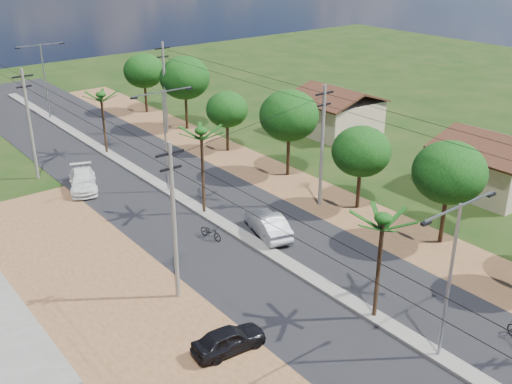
% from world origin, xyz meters
% --- Properties ---
extents(ground, '(160.00, 160.00, 0.00)m').
position_xyz_m(ground, '(0.00, 0.00, 0.00)').
color(ground, black).
rests_on(ground, ground).
extents(road, '(12.00, 110.00, 0.04)m').
position_xyz_m(road, '(0.00, 15.00, 0.02)').
color(road, black).
rests_on(road, ground).
extents(median, '(1.00, 90.00, 0.18)m').
position_xyz_m(median, '(0.00, 18.00, 0.09)').
color(median, '#605E56').
rests_on(median, ground).
extents(dirt_shoulder_east, '(5.00, 90.00, 0.03)m').
position_xyz_m(dirt_shoulder_east, '(8.50, 15.00, 0.01)').
color(dirt_shoulder_east, brown).
rests_on(dirt_shoulder_east, ground).
extents(house_east_near, '(7.60, 7.50, 4.60)m').
position_xyz_m(house_east_near, '(20.00, 10.00, 2.39)').
color(house_east_near, tan).
rests_on(house_east_near, ground).
extents(house_east_far, '(7.60, 7.50, 4.60)m').
position_xyz_m(house_east_far, '(21.00, 28.00, 2.39)').
color(house_east_far, tan).
rests_on(house_east_far, ground).
extents(tree_east_c, '(4.60, 4.60, 6.83)m').
position_xyz_m(tree_east_c, '(9.70, 7.00, 4.86)').
color(tree_east_c, black).
rests_on(tree_east_c, ground).
extents(tree_east_d, '(4.20, 4.20, 6.13)m').
position_xyz_m(tree_east_d, '(9.40, 14.00, 4.34)').
color(tree_east_d, black).
rests_on(tree_east_d, ground).
extents(tree_east_e, '(4.80, 4.80, 7.14)m').
position_xyz_m(tree_east_e, '(9.60, 22.00, 5.09)').
color(tree_east_e, black).
rests_on(tree_east_e, ground).
extents(tree_east_f, '(3.80, 3.80, 5.52)m').
position_xyz_m(tree_east_f, '(9.20, 30.00, 3.89)').
color(tree_east_f, black).
rests_on(tree_east_f, ground).
extents(tree_east_g, '(5.00, 5.00, 7.38)m').
position_xyz_m(tree_east_g, '(9.80, 38.00, 5.24)').
color(tree_east_g, black).
rests_on(tree_east_g, ground).
extents(tree_east_h, '(4.40, 4.40, 6.52)m').
position_xyz_m(tree_east_h, '(9.50, 46.00, 4.64)').
color(tree_east_h, black).
rests_on(tree_east_h, ground).
extents(palm_median_near, '(2.00, 2.00, 6.15)m').
position_xyz_m(palm_median_near, '(0.00, 4.00, 5.54)').
color(palm_median_near, black).
rests_on(palm_median_near, ground).
extents(palm_median_mid, '(2.00, 2.00, 6.55)m').
position_xyz_m(palm_median_mid, '(0.00, 20.00, 5.90)').
color(palm_median_mid, black).
rests_on(palm_median_mid, ground).
extents(palm_median_far, '(2.00, 2.00, 5.85)m').
position_xyz_m(palm_median_far, '(0.00, 36.00, 5.26)').
color(palm_median_far, black).
rests_on(palm_median_far, ground).
extents(streetlight_near, '(5.10, 0.18, 8.00)m').
position_xyz_m(streetlight_near, '(0.00, 0.00, 4.79)').
color(streetlight_near, gray).
rests_on(streetlight_near, ground).
extents(streetlight_mid, '(5.10, 0.18, 8.00)m').
position_xyz_m(streetlight_mid, '(0.00, 25.00, 4.79)').
color(streetlight_mid, gray).
rests_on(streetlight_mid, ground).
extents(streetlight_far, '(5.10, 0.18, 8.00)m').
position_xyz_m(streetlight_far, '(0.00, 50.00, 4.79)').
color(streetlight_far, gray).
rests_on(streetlight_far, ground).
extents(utility_pole_w_b, '(1.60, 0.24, 9.00)m').
position_xyz_m(utility_pole_w_b, '(-7.00, 12.00, 4.76)').
color(utility_pole_w_b, '#605E56').
rests_on(utility_pole_w_b, ground).
extents(utility_pole_w_c, '(1.60, 0.24, 9.00)m').
position_xyz_m(utility_pole_w_c, '(-7.00, 34.00, 4.76)').
color(utility_pole_w_c, '#605E56').
rests_on(utility_pole_w_c, ground).
extents(utility_pole_e_b, '(1.60, 0.24, 9.00)m').
position_xyz_m(utility_pole_e_b, '(7.50, 16.00, 4.76)').
color(utility_pole_e_b, '#605E56').
rests_on(utility_pole_e_b, ground).
extents(utility_pole_e_c, '(1.60, 0.24, 9.00)m').
position_xyz_m(utility_pole_e_c, '(7.50, 38.00, 4.76)').
color(utility_pole_e_c, '#605E56').
rests_on(utility_pole_e_c, ground).
extents(car_silver_mid, '(2.81, 4.90, 1.53)m').
position_xyz_m(car_silver_mid, '(1.50, 14.63, 0.76)').
color(car_silver_mid, '#93969A').
rests_on(car_silver_mid, ground).
extents(car_white_far, '(3.58, 5.31, 1.43)m').
position_xyz_m(car_white_far, '(-5.00, 29.49, 0.71)').
color(car_white_far, silver).
rests_on(car_white_far, ground).
extents(car_parked_dark, '(3.78, 1.81, 1.25)m').
position_xyz_m(car_parked_dark, '(-7.50, 6.51, 0.62)').
color(car_parked_dark, black).
rests_on(car_parked_dark, ground).
extents(moto_rider_west_a, '(0.96, 1.96, 0.99)m').
position_xyz_m(moto_rider_west_a, '(-1.77, 16.54, 0.49)').
color(moto_rider_west_a, black).
rests_on(moto_rider_west_a, ground).
extents(moto_rider_west_b, '(1.15, 1.84, 1.07)m').
position_xyz_m(moto_rider_west_b, '(-4.38, 31.32, 0.54)').
color(moto_rider_west_b, black).
rests_on(moto_rider_west_b, ground).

